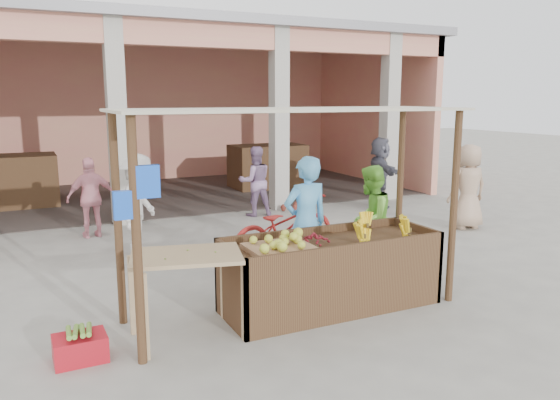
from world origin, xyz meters
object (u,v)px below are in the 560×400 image
side_table (187,267)px  motorcycle (284,227)px  red_crate (80,348)px  vendor_green (370,217)px  fruit_stall (331,275)px  vendor_blue (306,219)px

side_table → motorcycle: size_ratio=0.62×
red_crate → vendor_green: vendor_green is taller
fruit_stall → motorcycle: size_ratio=1.26×
vendor_blue → red_crate: bearing=14.2°
vendor_green → red_crate: bearing=-19.0°
vendor_blue → side_table: bearing=21.3°
fruit_stall → motorcycle: (0.33, 1.95, 0.14)m
side_table → red_crate: (-1.09, -0.07, -0.64)m
side_table → vendor_green: 3.15m
fruit_stall → red_crate: bearing=-177.0°
red_crate → motorcycle: 3.86m
vendor_blue → vendor_green: (1.15, 0.19, -0.12)m
red_crate → motorcycle: (3.21, 2.10, 0.41)m
vendor_green → side_table: bearing=-15.2°
side_table → vendor_blue: 2.01m
side_table → vendor_green: size_ratio=0.77×
vendor_blue → motorcycle: 1.32m
red_crate → vendor_green: (4.08, 1.07, 0.70)m
vendor_blue → motorcycle: bearing=-105.6°
side_table → vendor_green: (2.98, 1.00, 0.05)m
vendor_green → motorcycle: (-0.86, 1.03, -0.28)m
side_table → vendor_blue: (1.83, 0.81, 0.17)m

